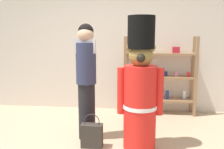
{
  "coord_description": "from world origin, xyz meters",
  "views": [
    {
      "loc": [
        0.48,
        -2.8,
        1.54
      ],
      "look_at": [
        0.11,
        0.51,
        1.0
      ],
      "focal_mm": 38.9,
      "sensor_mm": 36.0,
      "label": 1
    }
  ],
  "objects_px": {
    "person_shopper": "(86,77)",
    "teddy_bear_guard": "(140,90)",
    "shopping_bag": "(92,135)",
    "merchandise_shelf": "(158,76)"
  },
  "relations": [
    {
      "from": "teddy_bear_guard",
      "to": "merchandise_shelf",
      "type": "bearing_deg",
      "value": 77.09
    },
    {
      "from": "person_shopper",
      "to": "teddy_bear_guard",
      "type": "bearing_deg",
      "value": -17.06
    },
    {
      "from": "teddy_bear_guard",
      "to": "person_shopper",
      "type": "xyz_separation_m",
      "value": [
        -0.79,
        0.24,
        0.12
      ]
    },
    {
      "from": "merchandise_shelf",
      "to": "shopping_bag",
      "type": "bearing_deg",
      "value": -121.71
    },
    {
      "from": "teddy_bear_guard",
      "to": "shopping_bag",
      "type": "xyz_separation_m",
      "value": [
        -0.65,
        -0.06,
        -0.64
      ]
    },
    {
      "from": "person_shopper",
      "to": "shopping_bag",
      "type": "distance_m",
      "value": 0.83
    },
    {
      "from": "person_shopper",
      "to": "shopping_bag",
      "type": "relative_size",
      "value": 3.56
    },
    {
      "from": "person_shopper",
      "to": "merchandise_shelf",
      "type": "bearing_deg",
      "value": 49.58
    },
    {
      "from": "merchandise_shelf",
      "to": "shopping_bag",
      "type": "distance_m",
      "value": 2.02
    },
    {
      "from": "person_shopper",
      "to": "shopping_bag",
      "type": "height_order",
      "value": "person_shopper"
    }
  ]
}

